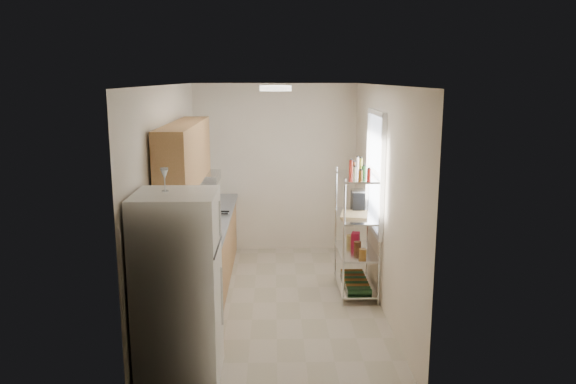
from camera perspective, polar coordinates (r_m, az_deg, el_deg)
name	(u,v)px	position (r m, az deg, el deg)	size (l,w,h in m)	color
room	(276,198)	(6.56, -1.24, -0.62)	(2.52, 4.42, 2.62)	#BCAE98
counter_run	(204,256)	(7.26, -8.54, -6.46)	(0.63, 3.51, 0.90)	tan
upper_cabinets	(185,154)	(6.65, -10.41, 3.83)	(0.33, 2.20, 0.72)	tan
range_hood	(200,177)	(7.49, -8.95, 1.48)	(0.50, 0.60, 0.12)	#B7BABC
window	(375,172)	(6.97, 8.87, 2.06)	(0.06, 1.00, 1.46)	white
bakers_rack	(357,208)	(6.97, 7.05, -1.60)	(0.45, 0.90, 1.73)	silver
ceiling_dome	(275,88)	(6.11, -1.28, 10.49)	(0.34, 0.34, 0.06)	white
refrigerator	(179,288)	(5.12, -11.06, -9.56)	(0.71, 0.71, 1.72)	white
wine_glass_a	(165,181)	(4.93, -12.41, 1.15)	(0.07, 0.07, 0.20)	silver
wine_glass_b	(165,179)	(4.96, -12.43, 1.25)	(0.07, 0.07, 0.20)	silver
rice_cooker	(198,215)	(7.03, -9.16, -2.35)	(0.28, 0.28, 0.22)	silver
frying_pan_large	(204,214)	(7.45, -8.50, -2.23)	(0.28, 0.28, 0.05)	black
frying_pan_small	(208,211)	(7.59, -8.14, -1.96)	(0.23, 0.23, 0.05)	black
cutting_board	(354,215)	(6.96, 6.75, -2.30)	(0.32, 0.42, 0.03)	tan
espresso_machine	(358,200)	(7.20, 7.10, -0.84)	(0.16, 0.23, 0.27)	black
storage_bag	(355,239)	(7.33, 6.87, -4.72)	(0.10, 0.14, 0.16)	maroon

